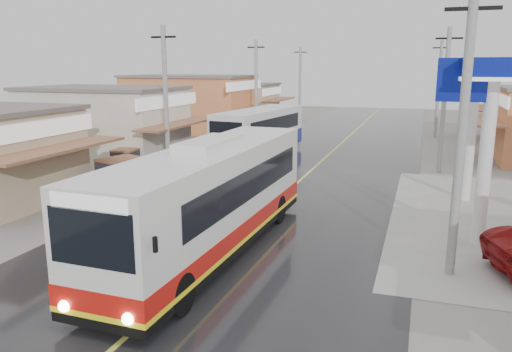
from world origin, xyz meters
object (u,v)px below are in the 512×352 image
Objects in this scene: second_bus at (259,131)px; tricycle_far at (128,160)px; coach_bus at (212,199)px; cyclist at (221,180)px; tricycle_near at (119,172)px.

second_bus reaches higher than tricycle_far.
second_bus is 4.76× the size of tricycle_far.
coach_bus is 17.90m from second_bus.
coach_bus is 6.03× the size of cyclist.
second_bus is 11.90m from tricycle_near.
second_bus is 4.87× the size of cyclist.
coach_bus is 5.89× the size of tricycle_far.
coach_bus reaches higher than tricycle_far.
second_bus is at bearing 96.32° from cyclist.
cyclist is at bearing -74.89° from second_bus.
tricycle_near is (-7.50, 6.04, -0.85)m from coach_bus.
coach_bus is at bearing -18.67° from tricycle_near.
tricycle_far is at bearing 161.26° from cyclist.
second_bus is at bearing 93.58° from tricycle_near.
cyclist is (-2.67, 7.18, -1.14)m from coach_bus.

